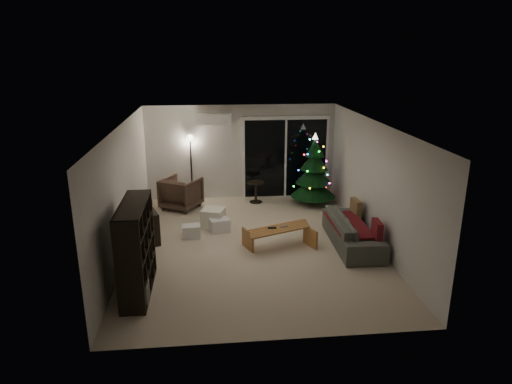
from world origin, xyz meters
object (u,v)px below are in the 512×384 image
armchair (181,193)px  coffee_table (279,238)px  christmas_tree (314,169)px  bookshelf (124,249)px  media_cabinet (144,223)px  sofa (353,231)px

armchair → coffee_table: (2.10, -2.65, -0.18)m
coffee_table → christmas_tree: bearing=42.0°
bookshelf → armchair: size_ratio=1.76×
coffee_table → media_cabinet: bearing=142.9°
christmas_tree → coffee_table: bearing=-116.1°
armchair → coffee_table: 3.39m
media_cabinet → armchair: size_ratio=1.25×
bookshelf → coffee_table: 3.20m
media_cabinet → christmas_tree: bearing=5.2°
bookshelf → armchair: bearing=83.4°
media_cabinet → coffee_table: media_cabinet is taller
armchair → media_cabinet: bearing=100.5°
bookshelf → media_cabinet: size_ratio=1.42×
media_cabinet → christmas_tree: 4.52m
bookshelf → coffee_table: size_ratio=1.15×
bookshelf → coffee_table: (2.78, 1.50, -0.56)m
media_cabinet → coffee_table: bearing=-34.9°
media_cabinet → sofa: bearing=-29.8°
bookshelf → sofa: 4.57m
media_cabinet → sofa: size_ratio=0.52×
armchair → sofa: bearing=173.6°
bookshelf → christmas_tree: (4.07, 4.14, 0.17)m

